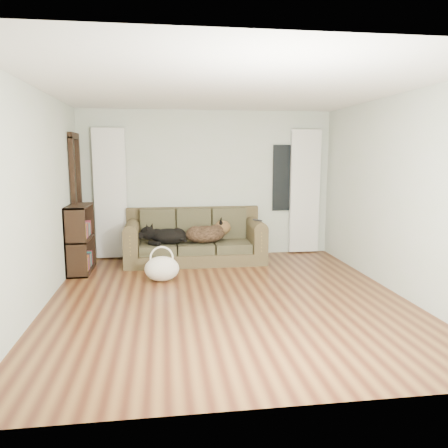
{
  "coord_description": "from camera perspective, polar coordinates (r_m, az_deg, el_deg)",
  "views": [
    {
      "loc": [
        -0.79,
        -5.34,
        1.81
      ],
      "look_at": [
        0.18,
        1.6,
        0.71
      ],
      "focal_mm": 35.0,
      "sensor_mm": 36.0,
      "label": 1
    }
  ],
  "objects": [
    {
      "name": "wall_back",
      "position": [
        7.9,
        -2.19,
        5.24
      ],
      "size": [
        4.5,
        0.04,
        2.6
      ],
      "primitive_type": "cube",
      "color": "#BBBFB8",
      "rests_on": "ground"
    },
    {
      "name": "dog_shepherd",
      "position": [
        7.42,
        -2.21,
        -1.31
      ],
      "size": [
        0.8,
        0.63,
        0.32
      ],
      "primitive_type": "ellipsoid",
      "rotation": [
        0.0,
        0.0,
        3.33
      ],
      "color": "black",
      "rests_on": "sofa"
    },
    {
      "name": "door_casing",
      "position": [
        7.56,
        -18.66,
        2.71
      ],
      "size": [
        0.07,
        0.6,
        2.1
      ],
      "primitive_type": "cube",
      "color": "black",
      "rests_on": "ground"
    },
    {
      "name": "ceiling",
      "position": [
        5.46,
        0.48,
        17.27
      ],
      "size": [
        5.0,
        5.0,
        0.0
      ],
      "primitive_type": "plane",
      "color": "white",
      "rests_on": "ground"
    },
    {
      "name": "floor",
      "position": [
        5.69,
        0.44,
        -9.59
      ],
      "size": [
        5.0,
        5.0,
        0.0
      ],
      "primitive_type": "plane",
      "color": "#462112",
      "rests_on": "ground"
    },
    {
      "name": "tv_remote",
      "position": [
        7.37,
        4.4,
        0.5
      ],
      "size": [
        0.15,
        0.19,
        0.02
      ],
      "primitive_type": "cube",
      "rotation": [
        0.0,
        0.0,
        0.56
      ],
      "color": "black",
      "rests_on": "sofa"
    },
    {
      "name": "wall_left",
      "position": [
        5.56,
        -23.17,
        2.95
      ],
      "size": [
        0.04,
        5.0,
        2.6
      ],
      "primitive_type": "cube",
      "color": "#BBBFB8",
      "rests_on": "ground"
    },
    {
      "name": "curtain_left",
      "position": [
        7.84,
        -14.61,
        3.84
      ],
      "size": [
        0.55,
        0.08,
        2.25
      ],
      "primitive_type": "cube",
      "color": "white",
      "rests_on": "ground"
    },
    {
      "name": "curtain_right",
      "position": [
        8.21,
        10.51,
        4.19
      ],
      "size": [
        0.55,
        0.08,
        2.25
      ],
      "primitive_type": "cube",
      "color": "white",
      "rests_on": "ground"
    },
    {
      "name": "sofa",
      "position": [
        7.46,
        -3.81,
        -1.57
      ],
      "size": [
        2.34,
        1.01,
        0.96
      ],
      "primitive_type": "cube",
      "color": "#4E462A",
      "rests_on": "floor"
    },
    {
      "name": "bookshelf",
      "position": [
        7.17,
        -18.26,
        -2.04
      ],
      "size": [
        0.38,
        0.86,
        1.05
      ],
      "primitive_type": "cube",
      "rotation": [
        0.0,
        0.0,
        -0.07
      ],
      "color": "black",
      "rests_on": "floor"
    },
    {
      "name": "wall_right",
      "position": [
        6.16,
        21.67,
        3.57
      ],
      "size": [
        0.04,
        5.0,
        2.6
      ],
      "primitive_type": "cube",
      "color": "#BBBFB8",
      "rests_on": "ground"
    },
    {
      "name": "tote_bag",
      "position": [
        6.43,
        -8.11,
        -6.01
      ],
      "size": [
        0.62,
        0.56,
        0.37
      ],
      "primitive_type": "ellipsoid",
      "rotation": [
        0.0,
        0.0,
        -0.42
      ],
      "color": "silver",
      "rests_on": "floor"
    },
    {
      "name": "window_pane",
      "position": [
        8.14,
        8.1,
        5.98
      ],
      "size": [
        0.5,
        0.03,
        1.2
      ],
      "primitive_type": "cube",
      "color": "black",
      "rests_on": "wall_back"
    },
    {
      "name": "dog_black_lab",
      "position": [
        7.35,
        -7.55,
        -1.55
      ],
      "size": [
        0.72,
        0.6,
        0.26
      ],
      "primitive_type": "ellipsoid",
      "rotation": [
        0.0,
        0.0,
        -0.32
      ],
      "color": "black",
      "rests_on": "sofa"
    }
  ]
}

